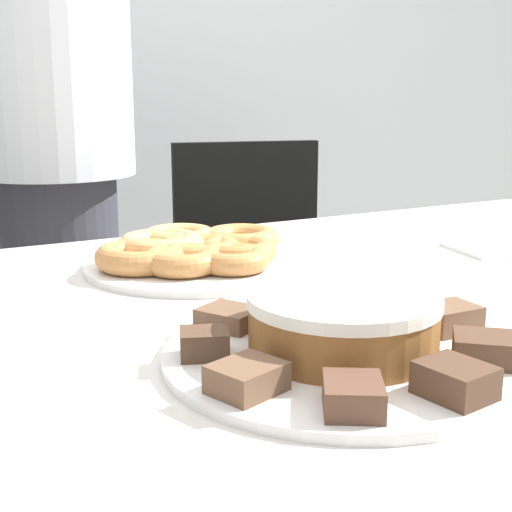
% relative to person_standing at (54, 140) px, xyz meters
% --- Properties ---
extents(table, '(1.83, 1.03, 0.77)m').
position_rel_person_standing_xyz_m(table, '(0.08, -0.83, -0.23)').
color(table, silver).
rests_on(table, ground_plane).
extents(person_standing, '(0.33, 0.33, 1.74)m').
position_rel_person_standing_xyz_m(person_standing, '(0.00, 0.00, 0.00)').
color(person_standing, '#383842').
rests_on(person_standing, ground_plane).
extents(office_chair_right, '(0.53, 0.53, 0.89)m').
position_rel_person_standing_xyz_m(office_chair_right, '(0.51, 0.03, -0.50)').
color(office_chair_right, black).
rests_on(office_chair_right, ground_plane).
extents(plate_cake, '(0.34, 0.34, 0.01)m').
position_rel_person_standing_xyz_m(plate_cake, '(0.03, -0.99, -0.15)').
color(plate_cake, white).
rests_on(plate_cake, table).
extents(plate_donuts, '(0.33, 0.33, 0.01)m').
position_rel_person_standing_xyz_m(plate_donuts, '(0.07, -0.58, -0.15)').
color(plate_donuts, white).
rests_on(plate_donuts, table).
extents(frosted_cake, '(0.18, 0.18, 0.06)m').
position_rel_person_standing_xyz_m(frosted_cake, '(0.03, -0.99, -0.12)').
color(frosted_cake, brown).
rests_on(frosted_cake, plate_cake).
extents(lamington_0, '(0.06, 0.06, 0.03)m').
position_rel_person_standing_xyz_m(lamington_0, '(0.05, -1.12, -0.13)').
color(lamington_0, '#513828').
rests_on(lamington_0, plate_cake).
extents(lamington_1, '(0.08, 0.08, 0.03)m').
position_rel_person_standing_xyz_m(lamington_1, '(0.13, -1.07, -0.13)').
color(lamington_1, '#513828').
rests_on(lamington_1, plate_cake).
extents(lamington_2, '(0.06, 0.05, 0.03)m').
position_rel_person_standing_xyz_m(lamington_2, '(0.16, -0.99, -0.13)').
color(lamington_2, brown).
rests_on(lamington_2, plate_cake).
extents(lamington_3, '(0.08, 0.07, 0.03)m').
position_rel_person_standing_xyz_m(lamington_3, '(0.13, -0.91, -0.13)').
color(lamington_3, '#513828').
rests_on(lamington_3, plate_cake).
extents(lamington_4, '(0.06, 0.07, 0.03)m').
position_rel_person_standing_xyz_m(lamington_4, '(0.06, -0.86, -0.13)').
color(lamington_4, '#513828').
rests_on(lamington_4, plate_cake).
extents(lamington_5, '(0.07, 0.08, 0.02)m').
position_rel_person_standing_xyz_m(lamington_5, '(-0.03, -0.87, -0.13)').
color(lamington_5, brown).
rests_on(lamington_5, plate_cake).
extents(lamington_6, '(0.06, 0.05, 0.03)m').
position_rel_person_standing_xyz_m(lamington_6, '(-0.09, -0.94, -0.13)').
color(lamington_6, '#513828').
rests_on(lamington_6, plate_cake).
extents(lamington_7, '(0.07, 0.06, 0.02)m').
position_rel_person_standing_xyz_m(lamington_7, '(-0.09, -1.03, -0.13)').
color(lamington_7, brown).
rests_on(lamington_7, plate_cake).
extents(lamington_8, '(0.07, 0.07, 0.02)m').
position_rel_person_standing_xyz_m(lamington_8, '(-0.04, -1.10, -0.13)').
color(lamington_8, brown).
rests_on(lamington_8, plate_cake).
extents(donut_0, '(0.12, 0.12, 0.03)m').
position_rel_person_standing_xyz_m(donut_0, '(0.07, -0.58, -0.13)').
color(donut_0, '#D18E4C').
rests_on(donut_0, plate_donuts).
extents(donut_1, '(0.12, 0.12, 0.03)m').
position_rel_person_standing_xyz_m(donut_1, '(0.07, -0.50, -0.13)').
color(donut_1, '#E5AD66').
rests_on(donut_1, plate_donuts).
extents(donut_2, '(0.13, 0.13, 0.04)m').
position_rel_person_standing_xyz_m(donut_2, '(0.02, -0.54, -0.13)').
color(donut_2, '#E5AD66').
rests_on(donut_2, plate_donuts).
extents(donut_3, '(0.13, 0.13, 0.03)m').
position_rel_person_standing_xyz_m(donut_3, '(-0.03, -0.59, -0.13)').
color(donut_3, '#C68447').
rests_on(donut_3, plate_donuts).
extents(donut_4, '(0.11, 0.11, 0.03)m').
position_rel_person_standing_xyz_m(donut_4, '(0.02, -0.63, -0.13)').
color(donut_4, '#C68447').
rests_on(donut_4, plate_donuts).
extents(donut_5, '(0.11, 0.11, 0.03)m').
position_rel_person_standing_xyz_m(donut_5, '(0.08, -0.65, -0.13)').
color(donut_5, '#C68447').
rests_on(donut_5, plate_donuts).
extents(donut_6, '(0.11, 0.11, 0.03)m').
position_rel_person_standing_xyz_m(donut_6, '(0.11, -0.61, -0.13)').
color(donut_6, '#C68447').
rests_on(donut_6, plate_donuts).
extents(donut_7, '(0.12, 0.12, 0.03)m').
position_rel_person_standing_xyz_m(donut_7, '(0.15, -0.54, -0.13)').
color(donut_7, '#D18E4C').
rests_on(donut_7, plate_donuts).
extents(napkin, '(0.17, 0.15, 0.01)m').
position_rel_person_standing_xyz_m(napkin, '(0.54, -0.71, -0.15)').
color(napkin, white).
rests_on(napkin, table).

